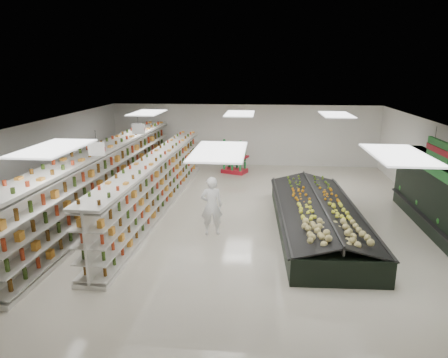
# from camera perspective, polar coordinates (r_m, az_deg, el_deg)

# --- Properties ---
(floor) EXTENTS (16.00, 16.00, 0.00)m
(floor) POSITION_cam_1_polar(r_m,az_deg,el_deg) (13.92, 1.15, -5.54)
(floor) COLOR beige
(floor) RESTS_ON ground
(ceiling) EXTENTS (14.00, 16.00, 0.02)m
(ceiling) POSITION_cam_1_polar(r_m,az_deg,el_deg) (13.12, 1.22, 7.62)
(ceiling) COLOR white
(ceiling) RESTS_ON wall_back
(wall_back) EXTENTS (14.00, 0.02, 3.20)m
(wall_back) POSITION_cam_1_polar(r_m,az_deg,el_deg) (21.25, 2.86, 6.27)
(wall_back) COLOR white
(wall_back) RESTS_ON floor
(wall_front) EXTENTS (14.00, 0.02, 3.20)m
(wall_front) POSITION_cam_1_polar(r_m,az_deg,el_deg) (6.09, -4.95, -18.47)
(wall_front) COLOR white
(wall_front) RESTS_ON floor
(wall_left) EXTENTS (0.02, 16.00, 3.20)m
(wall_left) POSITION_cam_1_polar(r_m,az_deg,el_deg) (15.59, -25.41, 1.39)
(wall_left) COLOR white
(wall_left) RESTS_ON floor
(aisle_sign_near) EXTENTS (0.52, 0.06, 0.75)m
(aisle_sign_near) POSITION_cam_1_polar(r_m,az_deg,el_deg) (12.16, -17.75, 4.12)
(aisle_sign_near) COLOR white
(aisle_sign_near) RESTS_ON ceiling
(aisle_sign_far) EXTENTS (0.52, 0.06, 0.75)m
(aisle_sign_far) POSITION_cam_1_polar(r_m,az_deg,el_deg) (15.86, -12.14, 7.01)
(aisle_sign_far) COLOR white
(aisle_sign_far) RESTS_ON ceiling
(gondola_left) EXTENTS (1.35, 13.44, 2.33)m
(gondola_left) POSITION_cam_1_polar(r_m,az_deg,el_deg) (15.28, -16.20, -0.04)
(gondola_left) COLOR silver
(gondola_left) RESTS_ON floor
(gondola_center) EXTENTS (1.19, 11.51, 1.99)m
(gondola_center) POSITION_cam_1_polar(r_m,az_deg,el_deg) (14.75, -9.47, -0.79)
(gondola_center) COLOR silver
(gondola_center) RESTS_ON floor
(produce_island) EXTENTS (2.85, 7.19, 1.06)m
(produce_island) POSITION_cam_1_polar(r_m,az_deg,el_deg) (13.06, 13.20, -5.15)
(produce_island) COLOR black
(produce_island) RESTS_ON floor
(soda_endcap) EXTENTS (1.42, 1.19, 1.54)m
(soda_endcap) POSITION_cam_1_polar(r_m,az_deg,el_deg) (19.68, 1.53, 3.01)
(soda_endcap) COLOR #B31422
(soda_endcap) RESTS_ON floor
(shopper_main) EXTENTS (0.75, 0.56, 1.85)m
(shopper_main) POSITION_cam_1_polar(r_m,az_deg,el_deg) (12.29, -1.80, -3.85)
(shopper_main) COLOR silver
(shopper_main) RESTS_ON floor
(shopper_background) EXTENTS (0.50, 0.77, 1.53)m
(shopper_background) POSITION_cam_1_polar(r_m,az_deg,el_deg) (18.24, -6.66, 1.98)
(shopper_background) COLOR #92725A
(shopper_background) RESTS_ON floor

